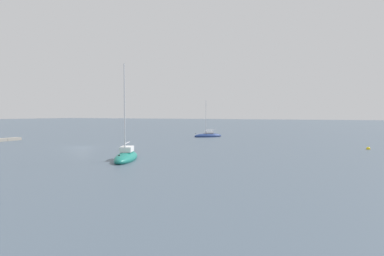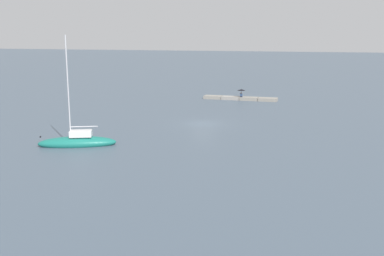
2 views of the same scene
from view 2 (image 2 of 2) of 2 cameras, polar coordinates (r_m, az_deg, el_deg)
name	(u,v)px [view 2 (image 2 of 2)]	position (r m, az deg, el deg)	size (l,w,h in m)	color
ground_plane	(203,124)	(52.38, 1.39, 0.54)	(500.00, 500.00, 0.00)	#475666
seawall_pier	(240,98)	(72.38, 6.08, 3.74)	(11.72, 1.72, 0.51)	gray
person_seated_blue_left	(241,95)	(72.12, 6.22, 4.12)	(0.49, 0.66, 0.73)	#1E2333
umbrella_open_black	(241,90)	(72.11, 6.24, 4.81)	(1.29, 1.29, 1.28)	black
sailboat_teal_near	(78,142)	(43.23, -14.23, -1.70)	(7.34, 4.81, 10.44)	#197266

